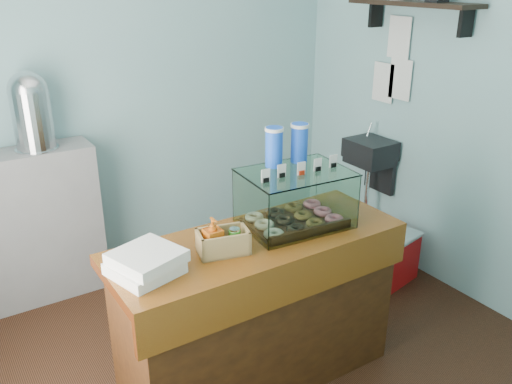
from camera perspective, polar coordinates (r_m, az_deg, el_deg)
ground at (r=3.53m, az=-2.16°, el=-16.39°), size 3.50×3.50×0.00m
room_shell at (r=2.82m, az=-2.28°, el=12.06°), size 3.54×3.04×2.82m
counter at (r=3.08m, az=0.19°, el=-12.23°), size 1.60×0.60×0.90m
back_shelf at (r=4.09m, az=-23.08°, el=-3.52°), size 1.00×0.32×1.10m
display_case at (r=2.98m, az=3.91°, el=-0.07°), size 0.60×0.46×0.53m
condiment_crate at (r=2.69m, az=-3.73°, el=-5.09°), size 0.28×0.20×0.20m
pastry_boxes at (r=2.57m, az=-11.52°, el=-7.31°), size 0.36×0.36×0.11m
coffee_urn at (r=3.84m, az=-22.62°, el=8.06°), size 0.28×0.28×0.52m
red_cooler at (r=4.25m, az=13.64°, el=-6.68°), size 0.49×0.41×0.38m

